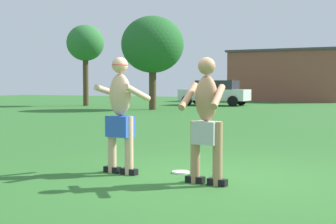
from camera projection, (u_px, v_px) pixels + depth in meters
ground_plane at (219, 178)px, 6.63m from camera, size 80.00×80.00×0.00m
player_with_cap at (120, 109)px, 6.94m from camera, size 0.72×0.64×1.75m
player_in_gray at (206, 118)px, 6.19m from camera, size 0.60×0.61×1.69m
frisbee at (181, 172)px, 7.04m from camera, size 0.26×0.26×0.03m
car_white_near_post at (215, 92)px, 29.60m from camera, size 4.30×2.02×1.58m
outbuilding_behind_lot at (287, 76)px, 37.61m from camera, size 8.56×6.01×4.01m
tree_left_field at (85, 44)px, 28.91m from camera, size 2.30×2.30×5.00m
tree_right_field at (153, 45)px, 24.47m from camera, size 3.28×3.28×4.90m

